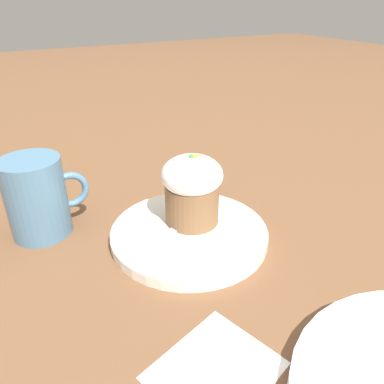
# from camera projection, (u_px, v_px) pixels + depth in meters

# --- Properties ---
(ground_plane) EXTENTS (4.00, 4.00, 0.00)m
(ground_plane) POSITION_uv_depth(u_px,v_px,m) (189.00, 238.00, 0.51)
(ground_plane) COLOR brown
(dessert_plate) EXTENTS (0.21, 0.21, 0.01)m
(dessert_plate) POSITION_uv_depth(u_px,v_px,m) (189.00, 234.00, 0.50)
(dessert_plate) COLOR white
(dessert_plate) RESTS_ON ground_plane
(carrot_cake) EXTENTS (0.08, 0.08, 0.10)m
(carrot_cake) POSITION_uv_depth(u_px,v_px,m) (192.00, 188.00, 0.50)
(carrot_cake) COLOR brown
(carrot_cake) RESTS_ON dessert_plate
(spoon) EXTENTS (0.12, 0.10, 0.01)m
(spoon) POSITION_uv_depth(u_px,v_px,m) (182.00, 221.00, 0.51)
(spoon) COLOR #B7B7BC
(spoon) RESTS_ON dessert_plate
(coffee_cup) EXTENTS (0.11, 0.08, 0.11)m
(coffee_cup) POSITION_uv_depth(u_px,v_px,m) (37.00, 197.00, 0.50)
(coffee_cup) COLOR teal
(coffee_cup) RESTS_ON ground_plane
(paper_napkin) EXTENTS (0.13, 0.12, 0.00)m
(paper_napkin) POSITION_uv_depth(u_px,v_px,m) (215.00, 370.00, 0.33)
(paper_napkin) COLOR white
(paper_napkin) RESTS_ON ground_plane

